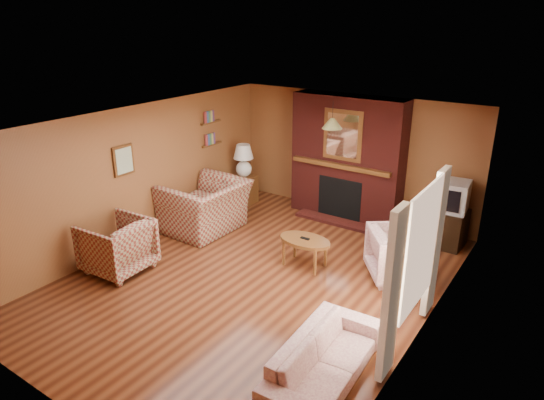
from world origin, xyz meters
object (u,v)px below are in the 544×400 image
Objects in this scene: coffee_table at (305,242)px; table_lamp at (244,159)px; floral_armchair at (399,254)px; fireplace at (347,159)px; floral_sofa at (324,359)px; plaid_armchair at (117,246)px; crt_tv at (451,196)px; side_table at (244,190)px; tv_stand at (446,227)px; plaid_loveseat at (205,207)px.

table_lamp reaches higher than coffee_table.
floral_armchair reaches higher than coffee_table.
floral_sofa is (1.90, -4.35, -0.92)m from fireplace.
plaid_armchair is 1.09× the size of coffee_table.
table_lamp is 4.16m from crt_tv.
side_table is 0.68m from table_lamp.
plaid_armchair is at bearing 83.97° from floral_armchair.
tv_stand is 1.10× the size of crt_tv.
fireplace is 4.51m from plaid_armchair.
floral_armchair reaches higher than floral_sofa.
plaid_loveseat is 4.35m from crt_tv.
side_table is (-0.25, 1.52, -0.17)m from plaid_loveseat.
plaid_loveseat is 1.95m from plaid_armchair.
floral_armchair is 1.46m from coffee_table.
side_table is (-4.00, 3.82, 0.03)m from floral_sofa.
plaid_loveseat reaches higher than coffee_table.
floral_armchair is (3.63, 0.30, -0.06)m from plaid_loveseat.
fireplace is 2.23m from tv_stand.
crt_tv is at bearing 4.74° from side_table.
side_table is (-0.15, 3.46, -0.13)m from plaid_armchair.
fireplace is 2.56× the size of plaid_armchair.
plaid_armchair is 1.41× the size of tv_stand.
plaid_armchair is 1.59× the size of side_table.
floral_sofa is at bearing 145.64° from floral_armchair.
tv_stand is at bearing -46.92° from floral_armchair.
floral_armchair is 1.59m from tv_stand.
tv_stand is at bearing 50.91° from coffee_table.
table_lamp is at bearing -169.62° from plaid_loveseat.
side_table is (-2.10, -0.53, -0.89)m from fireplace.
plaid_loveseat is 1.62× the size of floral_armchair.
floral_armchair is (1.78, -1.75, -0.78)m from fireplace.
table_lamp is at bearing -172.26° from tv_stand.
fireplace is 2.18m from table_lamp.
fireplace is 3.45× the size of table_lamp.
side_table is (-2.49, 1.69, -0.12)m from coffee_table.
plaid_armchair is at bearing -136.45° from crt_tv.
coffee_table is 3.06m from table_lamp.
floral_armchair is at bearing -17.41° from side_table.
plaid_armchair is at bearing -87.52° from table_lamp.
table_lamp reaches higher than side_table.
plaid_loveseat is 3.64m from floral_armchair.
floral_sofa is 5.53m from side_table.
crt_tv reaches higher than plaid_armchair.
tv_stand reaches higher than side_table.
tv_stand is (4.15, 0.35, -0.64)m from table_lamp.
table_lamp is at bearing -175.26° from crt_tv.
table_lamp is at bearing 43.70° from floral_sofa.
floral_sofa is at bearing -43.66° from side_table.
fireplace is at bearing 8.38° from floral_armchair.
table_lamp is (-4.00, 3.82, 0.71)m from floral_sofa.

